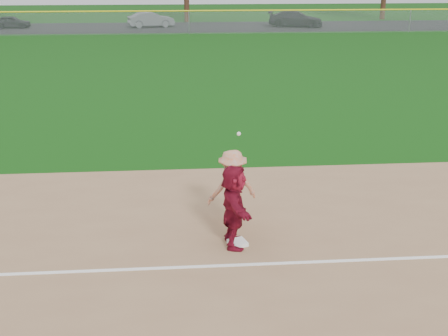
{
  "coord_description": "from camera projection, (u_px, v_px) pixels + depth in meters",
  "views": [
    {
      "loc": [
        -0.98,
        -10.81,
        5.78
      ],
      "look_at": [
        0.0,
        1.5,
        1.3
      ],
      "focal_mm": 45.0,
      "sensor_mm": 36.0,
      "label": 1
    }
  ],
  "objects": [
    {
      "name": "outfield_fence",
      "position": [
        189.0,
        11.0,
        48.98
      ],
      "size": [
        110.0,
        0.12,
        110.0
      ],
      "color": "#999EA0",
      "rests_on": "ground"
    },
    {
      "name": "foul_line",
      "position": [
        233.0,
        265.0,
        11.41
      ],
      "size": [
        60.0,
        0.1,
        0.01
      ],
      "primitive_type": "cube",
      "color": "white",
      "rests_on": "infield_dirt"
    },
    {
      "name": "ground",
      "position": [
        230.0,
        248.0,
        12.17
      ],
      "size": [
        160.0,
        160.0,
        0.0
      ],
      "primitive_type": "plane",
      "color": "#10440D",
      "rests_on": "ground"
    },
    {
      "name": "car_right",
      "position": [
        296.0,
        19.0,
        55.15
      ],
      "size": [
        5.67,
        3.45,
        1.54
      ],
      "primitive_type": "imported",
      "rotation": [
        0.0,
        0.0,
        1.31
      ],
      "color": "black",
      "rests_on": "parking_asphalt"
    },
    {
      "name": "first_base",
      "position": [
        238.0,
        243.0,
        12.26
      ],
      "size": [
        0.46,
        0.46,
        0.08
      ],
      "primitive_type": "cube",
      "rotation": [
        0.0,
        0.0,
        0.32
      ],
      "color": "white",
      "rests_on": "infield_dirt"
    },
    {
      "name": "base_runner",
      "position": [
        234.0,
        206.0,
        11.94
      ],
      "size": [
        0.59,
        1.73,
        1.85
      ],
      "primitive_type": "imported",
      "rotation": [
        0.0,
        0.0,
        1.6
      ],
      "color": "maroon",
      "rests_on": "infield_dirt"
    },
    {
      "name": "car_mid",
      "position": [
        151.0,
        20.0,
        54.81
      ],
      "size": [
        4.71,
        2.62,
        1.47
      ],
      "primitive_type": "imported",
      "rotation": [
        0.0,
        0.0,
        1.82
      ],
      "color": "slate",
      "rests_on": "parking_asphalt"
    },
    {
      "name": "car_left",
      "position": [
        12.0,
        22.0,
        54.03
      ],
      "size": [
        3.55,
        1.59,
        1.19
      ],
      "primitive_type": "imported",
      "rotation": [
        0.0,
        0.0,
        1.63
      ],
      "color": "black",
      "rests_on": "parking_asphalt"
    },
    {
      "name": "first_base_play",
      "position": [
        232.0,
        188.0,
        12.89
      ],
      "size": [
        1.33,
        1.06,
        2.43
      ],
      "color": "#AAAAAD",
      "rests_on": "infield_dirt"
    },
    {
      "name": "parking_asphalt",
      "position": [
        188.0,
        27.0,
        55.27
      ],
      "size": [
        120.0,
        10.0,
        0.01
      ],
      "primitive_type": "cube",
      "color": "black",
      "rests_on": "ground"
    }
  ]
}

